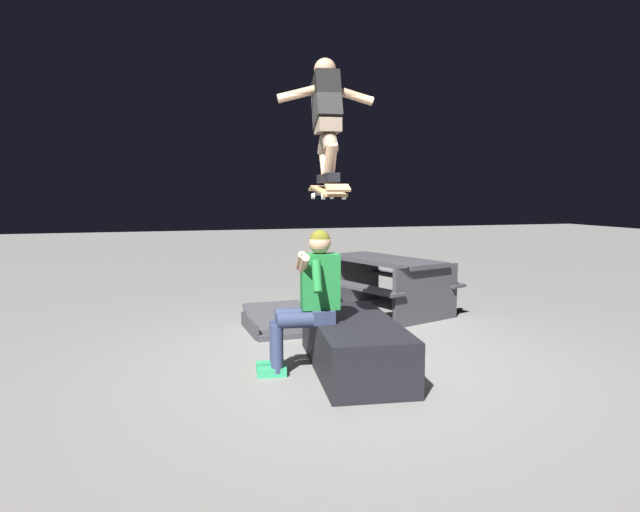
# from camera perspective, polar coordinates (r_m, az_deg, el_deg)

# --- Properties ---
(ground_plane) EXTENTS (40.00, 40.00, 0.00)m
(ground_plane) POSITION_cam_1_polar(r_m,az_deg,el_deg) (5.41, 3.44, -10.92)
(ground_plane) COLOR slate
(ledge_box_main) EXTENTS (1.81, 0.95, 0.46)m
(ledge_box_main) POSITION_cam_1_polar(r_m,az_deg,el_deg) (5.12, 3.56, -9.22)
(ledge_box_main) COLOR black
(ledge_box_main) RESTS_ON ground
(person_sitting_on_ledge) EXTENTS (0.60, 0.77, 1.30)m
(person_sitting_on_ledge) POSITION_cam_1_polar(r_m,az_deg,el_deg) (4.94, -1.20, -4.02)
(person_sitting_on_ledge) COLOR #2D3856
(person_sitting_on_ledge) RESTS_ON ground
(skateboard) EXTENTS (1.04, 0.32, 0.13)m
(skateboard) POSITION_cam_1_polar(r_m,az_deg,el_deg) (4.95, 0.81, 6.80)
(skateboard) COLOR #AD8451
(skater_airborne) EXTENTS (0.63, 0.89, 1.12)m
(skater_airborne) POSITION_cam_1_polar(r_m,az_deg,el_deg) (5.06, 0.70, 14.60)
(skater_airborne) COLOR black
(kicker_ramp) EXTENTS (0.94, 0.79, 0.35)m
(kicker_ramp) POSITION_cam_1_polar(r_m,az_deg,el_deg) (6.58, -4.23, -7.23)
(kicker_ramp) COLOR #38383D
(kicker_ramp) RESTS_ON ground
(picnic_table_back) EXTENTS (2.04, 1.82, 0.75)m
(picnic_table_back) POSITION_cam_1_polar(r_m,az_deg,el_deg) (7.52, 6.78, -2.11)
(picnic_table_back) COLOR #38383D
(picnic_table_back) RESTS_ON ground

